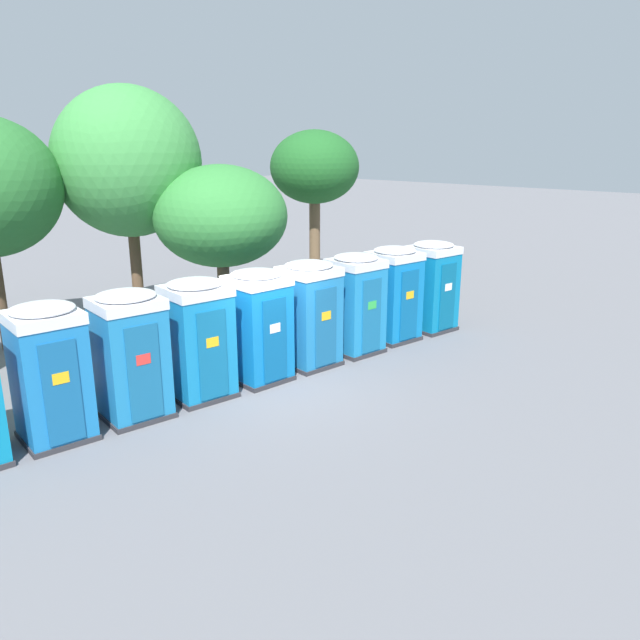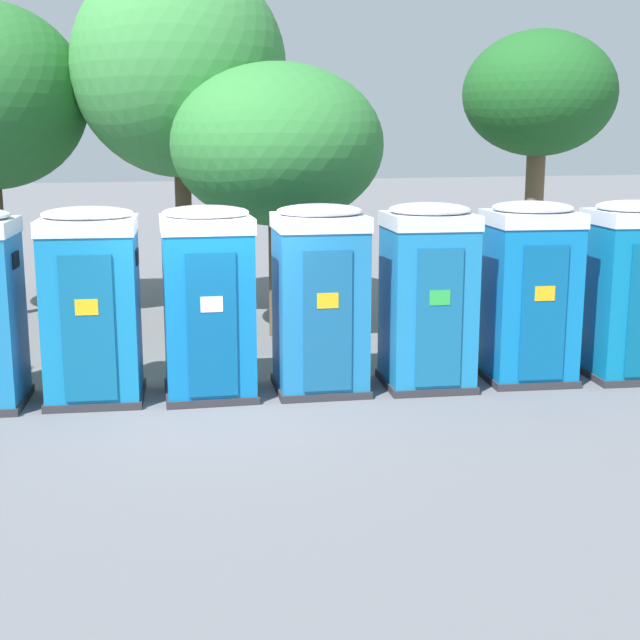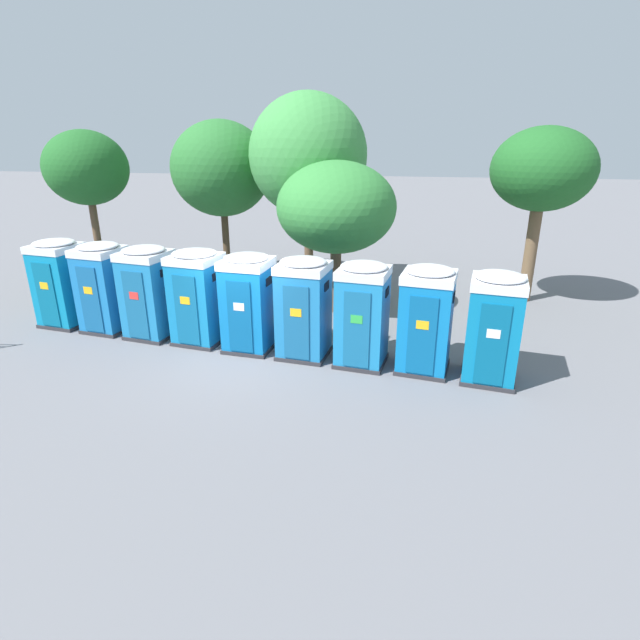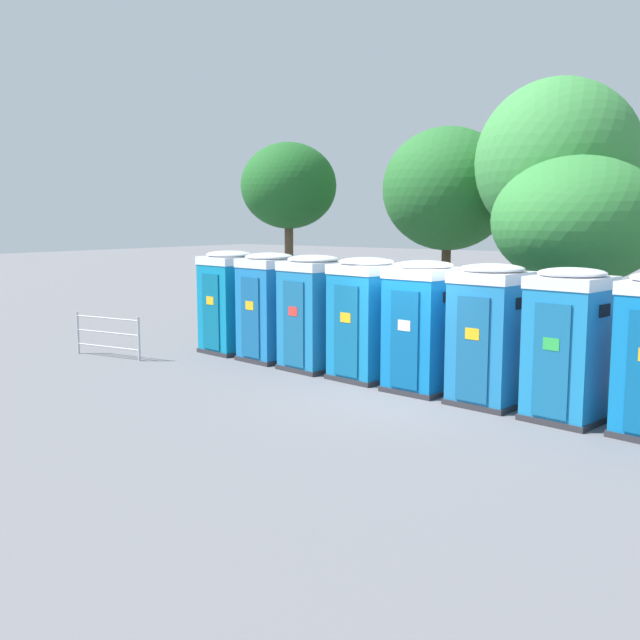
% 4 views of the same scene
% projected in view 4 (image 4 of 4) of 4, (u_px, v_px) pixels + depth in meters
% --- Properties ---
extents(ground_plane, '(120.00, 120.00, 0.00)m').
position_uv_depth(ground_plane, '(408.00, 394.00, 14.25)').
color(ground_plane, slate).
extents(portapotty_0, '(1.38, 1.36, 2.54)m').
position_uv_depth(portapotty_0, '(230.00, 301.00, 18.57)').
color(portapotty_0, '#2D2D33').
rests_on(portapotty_0, ground).
extents(portapotty_1, '(1.35, 1.36, 2.54)m').
position_uv_depth(portapotty_1, '(269.00, 306.00, 17.53)').
color(portapotty_1, '#2D2D33').
rests_on(portapotty_1, ground).
extents(portapotty_2, '(1.39, 1.37, 2.54)m').
position_uv_depth(portapotty_2, '(313.00, 312.00, 16.46)').
color(portapotty_2, '#2D2D33').
rests_on(portapotty_2, ground).
extents(portapotty_3, '(1.40, 1.37, 2.54)m').
position_uv_depth(portapotty_3, '(365.00, 318.00, 15.45)').
color(portapotty_3, '#2D2D33').
rests_on(portapotty_3, ground).
extents(portapotty_4, '(1.31, 1.31, 2.54)m').
position_uv_depth(portapotty_4, '(422.00, 326.00, 14.37)').
color(portapotty_4, '#2D2D33').
rests_on(portapotty_4, ground).
extents(portapotty_5, '(1.35, 1.33, 2.54)m').
position_uv_depth(portapotty_5, '(490.00, 334.00, 13.34)').
color(portapotty_5, '#2D2D33').
rests_on(portapotty_5, ground).
extents(portapotty_6, '(1.33, 1.35, 2.54)m').
position_uv_depth(portapotty_6, '(569.00, 344.00, 12.29)').
color(portapotty_6, '#2D2D33').
rests_on(portapotty_6, ground).
extents(street_tree_0, '(3.63, 3.63, 5.85)m').
position_uv_depth(street_tree_0, '(448.00, 189.00, 20.84)').
color(street_tree_0, '#4C3826').
rests_on(street_tree_0, ground).
extents(street_tree_2, '(3.58, 3.58, 4.64)m').
position_uv_depth(street_tree_2, '(578.00, 222.00, 15.65)').
color(street_tree_2, brown).
rests_on(street_tree_2, ground).
extents(street_tree_3, '(3.95, 3.95, 6.67)m').
position_uv_depth(street_tree_3, '(558.00, 163.00, 18.01)').
color(street_tree_3, brown).
rests_on(street_tree_3, ground).
extents(street_tree_4, '(2.76, 2.76, 5.49)m').
position_uv_depth(street_tree_4, '(289.00, 187.00, 21.51)').
color(street_tree_4, brown).
rests_on(street_tree_4, ground).
extents(event_barrier, '(2.04, 0.34, 1.05)m').
position_uv_depth(event_barrier, '(108.00, 334.00, 18.00)').
color(event_barrier, '#B7B7BC').
rests_on(event_barrier, ground).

